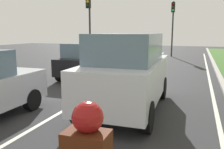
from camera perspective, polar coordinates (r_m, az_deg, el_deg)
name	(u,v)px	position (r m, az deg, el deg)	size (l,w,h in m)	color
ground_plane	(134,78)	(12.13, 5.29, -0.92)	(60.00, 60.00, 0.00)	#2D2D30
lane_line_center	(121,77)	(12.32, 2.14, -0.69)	(0.12, 32.00, 0.01)	silver
lane_line_right_edge	(210,83)	(11.77, 22.50, -1.99)	(0.12, 32.00, 0.01)	silver
curb_right	(222,83)	(11.79, 24.95, -1.86)	(0.24, 48.00, 0.12)	#9E9B93
car_suv_ahead	(128,72)	(7.05, 3.75, 0.68)	(2.08, 4.56, 2.28)	silver
car_hatchback_far	(85,61)	(12.19, -6.55, 3.31)	(1.78, 3.73, 1.78)	black
traffic_light_overhead_left	(89,16)	(18.30, -5.54, 13.77)	(0.32, 0.50, 5.06)	#2D2D2D
traffic_light_far_median	(173,19)	(23.39, 14.39, 12.80)	(0.32, 0.50, 5.10)	#2D2D2D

